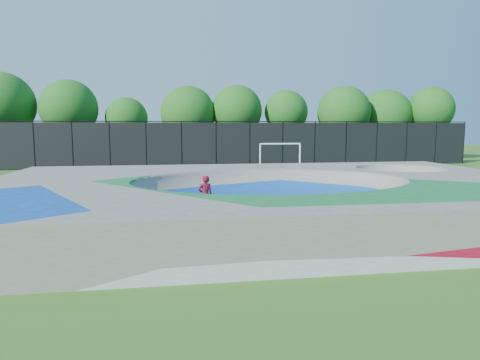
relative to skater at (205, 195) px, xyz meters
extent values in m
plane|color=#2E5A19|center=(2.57, -0.59, -0.81)|extent=(120.00, 120.00, 0.00)
cube|color=gray|center=(2.57, -0.59, -0.06)|extent=(22.00, 14.00, 1.50)
imported|color=red|center=(0.00, 0.00, 0.00)|extent=(0.64, 0.47, 1.62)
cube|color=black|center=(0.00, 0.00, -0.78)|extent=(0.79, 0.24, 0.05)
cylinder|color=white|center=(5.67, 16.38, 0.29)|extent=(0.12, 0.12, 2.19)
cylinder|color=white|center=(8.96, 16.38, 0.29)|extent=(0.12, 0.12, 2.19)
cylinder|color=white|center=(7.32, 16.38, 1.38)|extent=(3.29, 0.12, 0.12)
cylinder|color=black|center=(-12.43, 20.41, 1.19)|extent=(0.09, 0.09, 4.00)
cylinder|color=black|center=(-9.43, 20.41, 1.19)|extent=(0.09, 0.09, 4.00)
cylinder|color=black|center=(-6.43, 20.41, 1.19)|extent=(0.09, 0.09, 4.00)
cylinder|color=black|center=(-3.43, 20.41, 1.19)|extent=(0.09, 0.09, 4.00)
cylinder|color=black|center=(-0.43, 20.41, 1.19)|extent=(0.09, 0.09, 4.00)
cylinder|color=black|center=(2.57, 20.41, 1.19)|extent=(0.09, 0.09, 4.00)
cylinder|color=black|center=(5.57, 20.41, 1.19)|extent=(0.09, 0.09, 4.00)
cylinder|color=black|center=(8.57, 20.41, 1.19)|extent=(0.09, 0.09, 4.00)
cylinder|color=black|center=(11.57, 20.41, 1.19)|extent=(0.09, 0.09, 4.00)
cylinder|color=black|center=(14.57, 20.41, 1.19)|extent=(0.09, 0.09, 4.00)
cylinder|color=black|center=(17.57, 20.41, 1.19)|extent=(0.09, 0.09, 4.00)
cylinder|color=black|center=(20.57, 20.41, 1.19)|extent=(0.09, 0.09, 4.00)
cylinder|color=black|center=(23.57, 20.41, 1.19)|extent=(0.09, 0.09, 4.00)
cylinder|color=black|center=(26.57, 20.41, 1.19)|extent=(0.09, 0.09, 4.00)
cube|color=black|center=(2.57, 20.41, 1.19)|extent=(48.00, 0.03, 3.80)
cylinder|color=black|center=(2.57, 20.41, 3.19)|extent=(48.00, 0.08, 0.08)
cylinder|color=#4B3125|center=(-16.53, 25.53, 0.86)|extent=(0.44, 0.44, 3.33)
sphere|color=#1A5817|center=(-16.53, 25.53, 4.74)|extent=(5.91, 5.91, 5.91)
cylinder|color=#4B3125|center=(-10.63, 25.26, 0.82)|extent=(0.44, 0.44, 3.27)
sphere|color=#1A5817|center=(-10.63, 25.26, 4.44)|extent=(5.27, 5.27, 5.27)
cylinder|color=#4B3125|center=(-5.49, 25.53, 0.60)|extent=(0.44, 0.44, 2.82)
sphere|color=#1A5817|center=(-5.49, 25.53, 3.52)|extent=(4.02, 4.02, 4.02)
cylinder|color=#4B3125|center=(0.40, 26.08, 0.59)|extent=(0.44, 0.44, 2.80)
sphere|color=#1A5817|center=(0.40, 26.08, 4.03)|extent=(5.42, 5.42, 5.42)
cylinder|color=#4B3125|center=(5.22, 25.63, 0.83)|extent=(0.44, 0.44, 3.27)
sphere|color=#1A5817|center=(5.22, 25.63, 4.34)|extent=(5.00, 5.00, 5.00)
cylinder|color=#4B3125|center=(10.26, 25.55, 0.89)|extent=(0.44, 0.44, 3.41)
sphere|color=#1A5817|center=(10.26, 25.55, 4.23)|extent=(4.36, 4.36, 4.36)
cylinder|color=#4B3125|center=(16.41, 25.52, 0.68)|extent=(0.44, 0.44, 2.98)
sphere|color=#1A5817|center=(16.41, 25.52, 4.21)|extent=(5.45, 5.45, 5.45)
cylinder|color=#4B3125|center=(21.62, 26.53, 0.50)|extent=(0.44, 0.44, 2.62)
sphere|color=#1A5817|center=(21.62, 26.53, 3.90)|extent=(5.57, 5.57, 5.57)
cylinder|color=#4B3125|center=(25.88, 24.97, 0.99)|extent=(0.44, 0.44, 3.60)
sphere|color=#1A5817|center=(25.88, 24.97, 4.56)|extent=(4.74, 4.74, 4.74)
camera|label=1|loc=(-1.31, -16.94, 2.73)|focal=32.00mm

